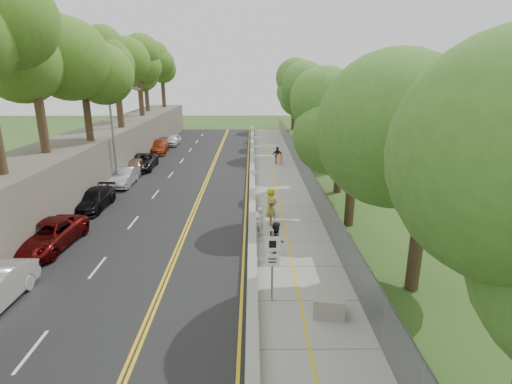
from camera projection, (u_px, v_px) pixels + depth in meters
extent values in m
plane|color=#33511E|center=(247.00, 268.00, 19.24)|extent=(140.00, 140.00, 0.00)
cube|color=black|center=(185.00, 184.00, 33.54)|extent=(11.20, 66.00, 0.04)
cube|color=gray|center=(280.00, 184.00, 33.61)|extent=(4.20, 66.00, 0.05)
cube|color=#93E816|center=(252.00, 180.00, 33.51)|extent=(0.42, 66.00, 0.60)
cube|color=#595147|center=(86.00, 161.00, 32.90)|extent=(5.00, 66.00, 4.00)
cube|color=slate|center=(305.00, 172.00, 33.35)|extent=(0.04, 66.00, 2.00)
cylinder|color=gray|center=(113.00, 139.00, 31.39)|extent=(0.18, 0.18, 8.00)
cylinder|color=gray|center=(123.00, 88.00, 30.29)|extent=(2.30, 0.13, 0.13)
cube|color=gray|center=(137.00, 89.00, 30.31)|extent=(0.50, 0.22, 0.14)
cylinder|color=gray|center=(272.00, 267.00, 15.91)|extent=(0.09, 0.09, 3.10)
cube|color=white|center=(273.00, 244.00, 15.59)|extent=(0.62, 0.04, 0.62)
cube|color=white|center=(272.00, 260.00, 15.80)|extent=(0.56, 0.04, 0.50)
cylinder|color=#FF461F|center=(279.00, 159.00, 40.35)|extent=(0.63, 0.63, 1.03)
cube|color=gray|center=(329.00, 306.00, 15.31)|extent=(1.32, 1.08, 0.79)
imported|color=#5C0B0B|center=(47.00, 235.00, 21.07)|extent=(2.77, 5.41, 1.46)
imported|color=black|center=(93.00, 200.00, 27.18)|extent=(1.96, 4.65, 1.34)
imported|color=tan|center=(135.00, 166.00, 36.77)|extent=(1.83, 4.06, 1.35)
imported|color=silver|center=(124.00, 177.00, 32.90)|extent=(1.59, 4.31, 1.41)
imported|color=black|center=(142.00, 162.00, 38.34)|extent=(2.54, 5.22, 1.43)
imported|color=#9D3915|center=(158.00, 147.00, 45.93)|extent=(2.44, 5.20, 1.47)
imported|color=white|center=(173.00, 140.00, 50.84)|extent=(1.74, 4.01, 1.35)
imported|color=#B9BE11|center=(271.00, 202.00, 25.84)|extent=(0.76, 1.01, 1.87)
imported|color=beige|center=(261.00, 222.00, 22.62)|extent=(0.56, 0.71, 1.71)
imported|color=black|center=(276.00, 240.00, 19.92)|extent=(0.86, 1.03, 1.91)
imported|color=olive|center=(272.00, 212.00, 24.17)|extent=(0.83, 1.22, 1.73)
imported|color=black|center=(277.00, 156.00, 40.30)|extent=(1.06, 0.46, 1.79)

